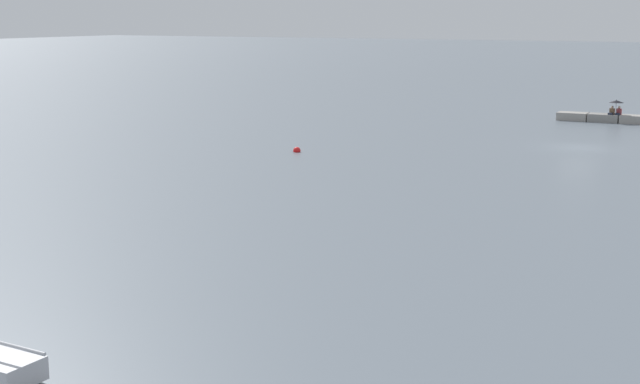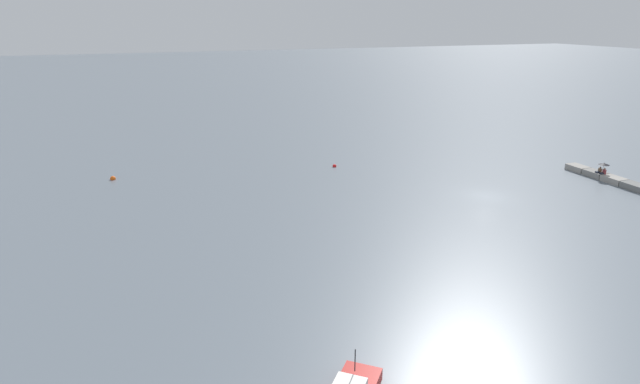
{
  "view_description": "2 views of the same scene",
  "coord_description": "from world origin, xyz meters",
  "px_view_note": "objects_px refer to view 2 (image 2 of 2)",
  "views": [
    {
      "loc": [
        -12.7,
        63.1,
        9.07
      ],
      "look_at": [
        4.46,
        30.03,
        1.74
      ],
      "focal_mm": 50.93,
      "sensor_mm": 36.0,
      "label": 1
    },
    {
      "loc": [
        -43.16,
        35.35,
        18.1
      ],
      "look_at": [
        0.27,
        18.69,
        2.6
      ],
      "focal_mm": 29.8,
      "sensor_mm": 36.0,
      "label": 2
    }
  ],
  "objects_px": {
    "person_seated_maroon_left": "(604,172)",
    "mooring_buoy_near": "(113,179)",
    "umbrella_open_black": "(604,164)",
    "mooring_buoy_far": "(334,166)",
    "person_seated_brown_right": "(599,171)"
  },
  "relations": [
    {
      "from": "person_seated_brown_right",
      "to": "mooring_buoy_far",
      "type": "height_order",
      "value": "person_seated_brown_right"
    },
    {
      "from": "person_seated_brown_right",
      "to": "mooring_buoy_near",
      "type": "distance_m",
      "value": 56.64
    },
    {
      "from": "person_seated_maroon_left",
      "to": "person_seated_brown_right",
      "type": "height_order",
      "value": "same"
    },
    {
      "from": "mooring_buoy_near",
      "to": "mooring_buoy_far",
      "type": "xyz_separation_m",
      "value": [
        -4.14,
        -26.14,
        -0.02
      ]
    },
    {
      "from": "mooring_buoy_near",
      "to": "mooring_buoy_far",
      "type": "relative_size",
      "value": 1.28
    },
    {
      "from": "mooring_buoy_far",
      "to": "person_seated_maroon_left",
      "type": "bearing_deg",
      "value": -120.97
    },
    {
      "from": "person_seated_maroon_left",
      "to": "mooring_buoy_near",
      "type": "height_order",
      "value": "person_seated_maroon_left"
    },
    {
      "from": "mooring_buoy_far",
      "to": "mooring_buoy_near",
      "type": "bearing_deg",
      "value": 80.99
    },
    {
      "from": "umbrella_open_black",
      "to": "mooring_buoy_far",
      "type": "relative_size",
      "value": 2.56
    },
    {
      "from": "mooring_buoy_near",
      "to": "mooring_buoy_far",
      "type": "distance_m",
      "value": 26.46
    },
    {
      "from": "umbrella_open_black",
      "to": "mooring_buoy_near",
      "type": "distance_m",
      "value": 56.98
    },
    {
      "from": "person_seated_brown_right",
      "to": "mooring_buoy_near",
      "type": "xyz_separation_m",
      "value": [
        19.78,
        53.07,
        -0.82
      ]
    },
    {
      "from": "person_seated_maroon_left",
      "to": "umbrella_open_black",
      "type": "bearing_deg",
      "value": -21.68
    },
    {
      "from": "person_seated_brown_right",
      "to": "mooring_buoy_near",
      "type": "height_order",
      "value": "person_seated_brown_right"
    },
    {
      "from": "person_seated_maroon_left",
      "to": "umbrella_open_black",
      "type": "xyz_separation_m",
      "value": [
        0.26,
        -0.17,
        0.85
      ]
    }
  ]
}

